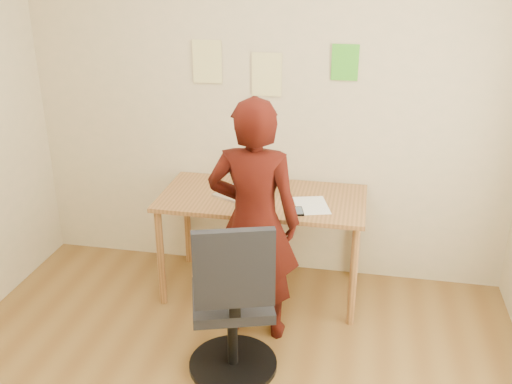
% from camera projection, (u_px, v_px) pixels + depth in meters
% --- Properties ---
extents(room, '(3.58, 3.58, 2.78)m').
position_uv_depth(room, '(195.00, 188.00, 2.42)').
color(room, brown).
rests_on(room, ground).
extents(desk, '(1.40, 0.70, 0.74)m').
position_uv_depth(desk, '(262.00, 208.00, 3.93)').
color(desk, '#9E6836').
rests_on(desk, ground).
extents(laptop, '(0.44, 0.42, 0.25)m').
position_uv_depth(laptop, '(247.00, 187.00, 3.91)').
color(laptop, silver).
rests_on(laptop, desk).
extents(paper_sheet, '(0.28, 0.34, 0.00)m').
position_uv_depth(paper_sheet, '(311.00, 205.00, 3.75)').
color(paper_sheet, white).
rests_on(paper_sheet, desk).
extents(phone, '(0.10, 0.14, 0.01)m').
position_uv_depth(phone, '(298.00, 211.00, 3.66)').
color(phone, black).
rests_on(phone, desk).
extents(wall_note_left, '(0.21, 0.00, 0.30)m').
position_uv_depth(wall_note_left, '(207.00, 62.00, 3.98)').
color(wall_note_left, '#E8DD8A').
rests_on(wall_note_left, room).
extents(wall_note_mid, '(0.21, 0.00, 0.30)m').
position_uv_depth(wall_note_mid, '(267.00, 75.00, 3.94)').
color(wall_note_mid, '#E8DD8A').
rests_on(wall_note_mid, room).
extents(wall_note_right, '(0.18, 0.00, 0.24)m').
position_uv_depth(wall_note_right, '(345.00, 63.00, 3.80)').
color(wall_note_right, green).
rests_on(wall_note_right, room).
extents(office_chair, '(0.56, 0.57, 1.01)m').
position_uv_depth(office_chair, '(233.00, 311.00, 3.17)').
color(office_chair, black).
rests_on(office_chair, ground).
extents(person, '(0.57, 0.37, 1.55)m').
position_uv_depth(person, '(254.00, 222.00, 3.44)').
color(person, '#350C07').
rests_on(person, ground).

